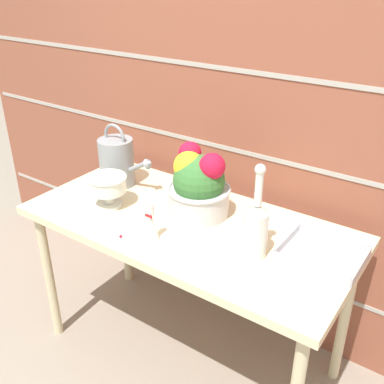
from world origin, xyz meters
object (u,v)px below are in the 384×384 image
object	(u,v)px
glass_decanter	(256,226)
wire_tray	(322,256)
flower_planter	(199,185)
crystal_pedestal_bowl	(108,186)
watering_can	(117,161)
figurine_vase	(152,224)

from	to	relation	value
glass_decanter	wire_tray	xyz separation A→B (m)	(0.21, 0.12, -0.11)
flower_planter	crystal_pedestal_bowl	bearing A→B (deg)	-154.83
glass_decanter	wire_tray	distance (m)	0.26
watering_can	figurine_vase	size ratio (longest dim) A/B	1.85
flower_planter	wire_tray	distance (m)	0.56
flower_planter	figurine_vase	world-z (taller)	flower_planter
glass_decanter	figurine_vase	world-z (taller)	glass_decanter
watering_can	figurine_vase	distance (m)	0.52
glass_decanter	figurine_vase	bearing A→B (deg)	-160.41
glass_decanter	wire_tray	bearing A→B (deg)	29.80
flower_planter	wire_tray	xyz separation A→B (m)	(0.55, -0.02, -0.12)
crystal_pedestal_bowl	figurine_vase	world-z (taller)	figurine_vase
crystal_pedestal_bowl	flower_planter	xyz separation A→B (m)	(0.36, 0.17, 0.04)
glass_decanter	flower_planter	bearing A→B (deg)	157.66
figurine_vase	wire_tray	distance (m)	0.63
flower_planter	figurine_vase	bearing A→B (deg)	-96.73
glass_decanter	wire_tray	size ratio (longest dim) A/B	1.26
figurine_vase	watering_can	bearing A→B (deg)	147.07
figurine_vase	crystal_pedestal_bowl	bearing A→B (deg)	162.60
watering_can	flower_planter	distance (m)	0.47
watering_can	figurine_vase	bearing A→B (deg)	-32.93
crystal_pedestal_bowl	figurine_vase	xyz separation A→B (m)	(0.32, -0.10, -0.03)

